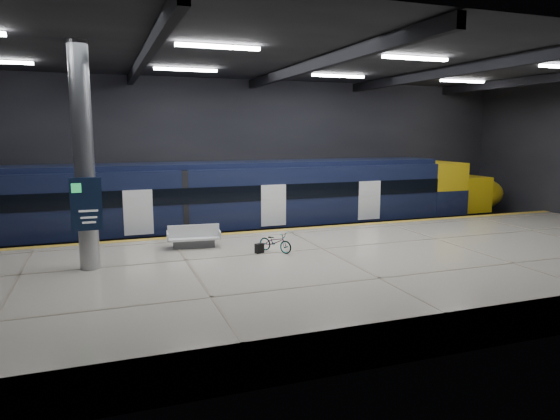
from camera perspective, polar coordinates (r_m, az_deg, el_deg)
name	(u,v)px	position (r m, az deg, el deg)	size (l,w,h in m)	color
ground	(311,270)	(19.63, 3.61, -6.88)	(30.00, 30.00, 0.00)	black
room_shell	(313,122)	(18.89, 3.77, 10.05)	(30.10, 16.10, 8.05)	black
platform	(341,274)	(17.30, 6.95, -7.22)	(30.00, 11.00, 1.10)	beige
safety_strip	(287,230)	(21.85, 0.77, -2.25)	(30.00, 0.40, 0.01)	gold
rails	(267,240)	(24.60, -1.50, -3.42)	(30.00, 1.52, 0.16)	gray
train	(240,201)	(23.86, -4.59, 1.00)	(29.40, 2.84, 3.79)	black
bench	(194,239)	(18.75, -9.83, -3.34)	(2.01, 1.00, 0.86)	#595B60
bicycle	(275,242)	(17.80, -0.53, -3.67)	(0.48, 1.37, 0.72)	#99999E
pannier_bag	(259,248)	(17.65, -2.37, -4.40)	(0.30, 0.18, 0.35)	black
info_column	(84,161)	(16.31, -21.49, 5.21)	(0.90, 0.78, 6.90)	#9EA0A5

